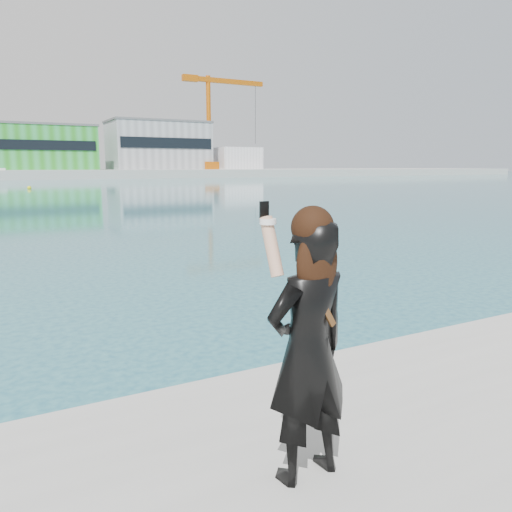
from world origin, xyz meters
The scene contains 7 objects.
warehouse_green centered at (8.00, 127.98, 7.26)m, with size 30.60×16.36×10.50m.
warehouse_grey_right centered at (40.00, 127.98, 8.26)m, with size 25.50×15.35×12.50m.
ancillary_shed centered at (62.00, 126.00, 5.00)m, with size 12.00×10.00×6.00m, color silver.
dock_crane centered at (53.20, 122.00, 15.07)m, with size 23.00×4.00×24.00m.
flagpole_right centered at (22.09, 121.00, 6.54)m, with size 1.28×0.16×8.00m.
buoy_near centered at (3.29, 65.72, 0.00)m, with size 0.50×0.50×0.50m, color yellow.
woman centered at (0.01, -0.74, 1.73)m, with size 0.67×0.48×1.83m.
Camera 1 is at (-1.73, -3.25, 2.84)m, focal length 35.00 mm.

